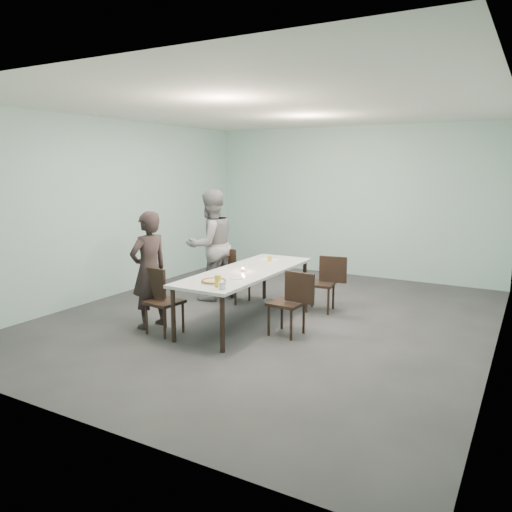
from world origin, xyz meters
The scene contains 16 objects.
ground centered at (0.00, 0.00, 0.00)m, with size 7.00×7.00×0.00m, color #333335.
room_shell centered at (0.00, 0.00, 2.03)m, with size 6.02×7.02×3.01m.
table centered at (-0.24, -0.27, 0.69)m, with size 0.92×2.61×0.75m.
chair_near_left centered at (-0.99, -1.28, 0.50)m, with size 0.63×0.46×0.87m.
chair_far_left centered at (-1.03, 0.56, 0.50)m, with size 0.64×0.49×0.87m.
chair_near_right centered at (0.61, -0.54, 0.50)m, with size 0.63×0.45×0.87m.
chair_far_right centered at (0.57, 0.73, 0.50)m, with size 0.64×0.47×0.87m.
diner_near centered at (-1.26, -1.17, 0.81)m, with size 0.59×0.39×1.62m, color black.
diner_far centered at (-1.38, 0.49, 0.92)m, with size 0.89×0.70×1.84m, color gray.
pizza centered at (-0.21, -1.15, 0.77)m, with size 0.34×0.34×0.04m.
side_plate centered at (-0.07, -0.79, 0.76)m, with size 0.18×0.18×0.01m, color white.
beer_glass centered at (-0.04, -1.31, 0.82)m, with size 0.08×0.08×0.15m, color gold.
water_tumbler centered at (0.08, -1.38, 0.80)m, with size 0.08×0.08×0.09m, color silver.
tealight centered at (-0.24, -0.37, 0.77)m, with size 0.06×0.06×0.05m.
amber_tumbler centered at (-0.28, 0.50, 0.79)m, with size 0.07×0.07×0.08m, color gold.
menu centered at (-0.33, 0.59, 0.75)m, with size 0.30×0.22×0.01m, color silver.
Camera 1 is at (3.31, -6.27, 2.21)m, focal length 35.00 mm.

